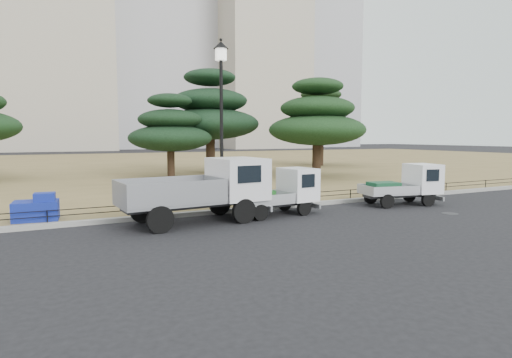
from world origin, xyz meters
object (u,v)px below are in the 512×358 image
truck_large (203,187)px  tarp_pile (37,209)px  truck_kei_rear (406,185)px  street_lamp (221,97)px  truck_kei_front (281,192)px

truck_large → tarp_pile: size_ratio=3.50×
truck_kei_rear → street_lamp: 8.54m
truck_kei_front → truck_kei_rear: size_ratio=0.95×
truck_kei_front → tarp_pile: 8.26m
truck_kei_rear → tarp_pile: size_ratio=2.41×
truck_large → street_lamp: 3.73m
truck_large → tarp_pile: bearing=153.6°
truck_large → truck_kei_rear: truck_large is taller
truck_large → tarp_pile: truck_large is taller
truck_kei_front → street_lamp: bearing=135.2°
truck_large → tarp_pile: 5.44m
tarp_pile → truck_large: bearing=-21.5°
street_lamp → tarp_pile: size_ratio=4.33×
truck_kei_rear → street_lamp: street_lamp is taller
truck_kei_front → street_lamp: 4.17m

